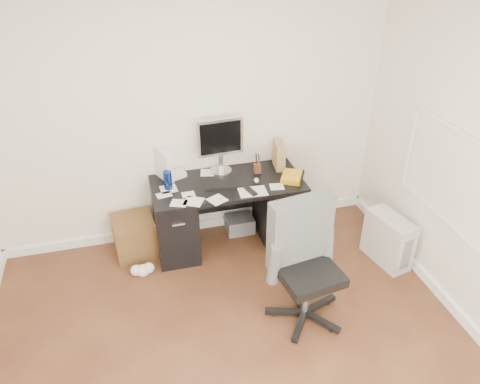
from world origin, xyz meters
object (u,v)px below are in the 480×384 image
object	(u,v)px
desk	(228,211)
keyboard	(225,185)
pc_tower	(388,239)
office_chair	(309,267)
lcd_monitor	(220,146)
wicker_basket	(135,236)

from	to	relation	value
desk	keyboard	xyz separation A→B (m)	(-0.04, -0.06, 0.36)
desk	pc_tower	world-z (taller)	desk
keyboard	desk	bearing A→B (deg)	59.20
desk	keyboard	distance (m)	0.37
office_chair	lcd_monitor	bearing A→B (deg)	97.75
desk	lcd_monitor	xyz separation A→B (m)	(-0.02, 0.23, 0.65)
keyboard	office_chair	bearing A→B (deg)	-63.03
office_chair	pc_tower	xyz separation A→B (m)	(1.08, 0.51, -0.30)
desk	pc_tower	distance (m)	1.63
office_chair	wicker_basket	size ratio (longest dim) A/B	2.76
office_chair	keyboard	bearing A→B (deg)	102.54
pc_tower	wicker_basket	size ratio (longest dim) A/B	1.27
lcd_monitor	keyboard	world-z (taller)	lcd_monitor
desk	office_chair	world-z (taller)	office_chair
desk	wicker_basket	bearing A→B (deg)	174.33
lcd_monitor	wicker_basket	size ratio (longest dim) A/B	1.48
pc_tower	desk	bearing A→B (deg)	143.04
desk	wicker_basket	size ratio (longest dim) A/B	3.71
office_chair	pc_tower	world-z (taller)	office_chair
pc_tower	wicker_basket	xyz separation A→B (m)	(-2.44, 0.79, -0.05)
pc_tower	wicker_basket	bearing A→B (deg)	150.28
wicker_basket	pc_tower	bearing A→B (deg)	-17.83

